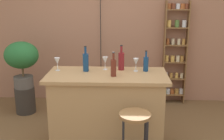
{
  "coord_description": "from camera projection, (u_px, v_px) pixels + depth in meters",
  "views": [
    {
      "loc": [
        0.19,
        -2.92,
        1.89
      ],
      "look_at": [
        0.05,
        0.55,
        0.93
      ],
      "focal_mm": 44.66,
      "sensor_mm": 36.0,
      "label": 1
    }
  ],
  "objects": [
    {
      "name": "bar_stool",
      "position": [
        135.0,
        129.0,
        2.91
      ],
      "size": [
        0.33,
        0.33,
        0.69
      ],
      "color": "black",
      "rests_on": "ground"
    },
    {
      "name": "bottle_sauce_amber",
      "position": [
        86.0,
        62.0,
        3.44
      ],
      "size": [
        0.07,
        0.07,
        0.32
      ],
      "color": "navy",
      "rests_on": "kitchen_counter"
    },
    {
      "name": "kitchen_counter",
      "position": [
        107.0,
        110.0,
        3.49
      ],
      "size": [
        1.46,
        0.69,
        0.95
      ],
      "color": "#A87F51",
      "rests_on": "ground"
    },
    {
      "name": "spice_shelf",
      "position": [
        175.0,
        51.0,
        4.77
      ],
      "size": [
        0.4,
        0.15,
        1.78
      ],
      "color": "brown",
      "rests_on": "ground"
    },
    {
      "name": "potted_plant",
      "position": [
        22.0,
        59.0,
        4.35
      ],
      "size": [
        0.53,
        0.48,
        0.74
      ],
      "color": "#514C47",
      "rests_on": "plant_stool"
    },
    {
      "name": "wine_glass_right",
      "position": [
        136.0,
        62.0,
        3.45
      ],
      "size": [
        0.07,
        0.07,
        0.16
      ],
      "color": "silver",
      "rests_on": "kitchen_counter"
    },
    {
      "name": "bottle_vinegar",
      "position": [
        121.0,
        61.0,
        3.51
      ],
      "size": [
        0.08,
        0.08,
        0.32
      ],
      "color": "maroon",
      "rests_on": "kitchen_counter"
    },
    {
      "name": "plant_stool",
      "position": [
        25.0,
        100.0,
        4.53
      ],
      "size": [
        0.32,
        0.32,
        0.43
      ],
      "primitive_type": "cylinder",
      "color": "#2D2823",
      "rests_on": "ground"
    },
    {
      "name": "wine_glass_center",
      "position": [
        105.0,
        61.0,
        3.52
      ],
      "size": [
        0.07,
        0.07,
        0.16
      ],
      "color": "silver",
      "rests_on": "kitchen_counter"
    },
    {
      "name": "wine_glass_left",
      "position": [
        57.0,
        61.0,
        3.48
      ],
      "size": [
        0.07,
        0.07,
        0.16
      ],
      "color": "silver",
      "rests_on": "kitchen_counter"
    },
    {
      "name": "bottle_wine_red",
      "position": [
        113.0,
        67.0,
        3.24
      ],
      "size": [
        0.07,
        0.07,
        0.29
      ],
      "color": "#5B2319",
      "rests_on": "kitchen_counter"
    },
    {
      "name": "bottle_soda_blue",
      "position": [
        146.0,
        63.0,
        3.45
      ],
      "size": [
        0.06,
        0.06,
        0.26
      ],
      "color": "navy",
      "rests_on": "kitchen_counter"
    },
    {
      "name": "back_wall",
      "position": [
        112.0,
        22.0,
        4.83
      ],
      "size": [
        6.4,
        0.1,
        2.8
      ],
      "primitive_type": "cube",
      "color": "#9E6B51",
      "rests_on": "ground"
    }
  ]
}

